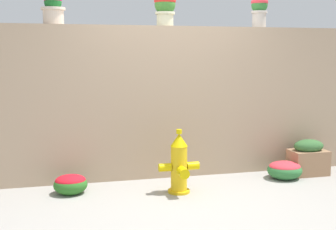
{
  "coord_description": "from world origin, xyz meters",
  "views": [
    {
      "loc": [
        -1.35,
        -4.72,
        1.63
      ],
      "look_at": [
        -0.01,
        0.74,
        0.85
      ],
      "focal_mm": 46.56,
      "sensor_mm": 36.0,
      "label": 1
    }
  ],
  "objects_px": {
    "potted_plant_2": "(165,7)",
    "flower_bush_right": "(70,183)",
    "fire_hydrant": "(179,165)",
    "planter_box": "(308,158)",
    "flower_bush_left": "(285,169)",
    "potted_plant_3": "(259,9)",
    "potted_plant_1": "(53,8)"
  },
  "relations": [
    {
      "from": "potted_plant_3",
      "to": "fire_hydrant",
      "type": "relative_size",
      "value": 0.55
    },
    {
      "from": "potted_plant_3",
      "to": "planter_box",
      "type": "relative_size",
      "value": 0.85
    },
    {
      "from": "potted_plant_3",
      "to": "flower_bush_left",
      "type": "distance_m",
      "value": 2.2
    },
    {
      "from": "potted_plant_1",
      "to": "flower_bush_left",
      "type": "height_order",
      "value": "potted_plant_1"
    },
    {
      "from": "potted_plant_2",
      "to": "fire_hydrant",
      "type": "relative_size",
      "value": 0.54
    },
    {
      "from": "flower_bush_right",
      "to": "potted_plant_3",
      "type": "bearing_deg",
      "value": 11.76
    },
    {
      "from": "potted_plant_3",
      "to": "planter_box",
      "type": "xyz_separation_m",
      "value": [
        0.56,
        -0.46,
        -2.02
      ]
    },
    {
      "from": "potted_plant_1",
      "to": "flower_bush_left",
      "type": "distance_m",
      "value": 3.62
    },
    {
      "from": "potted_plant_3",
      "to": "flower_bush_left",
      "type": "height_order",
      "value": "potted_plant_3"
    },
    {
      "from": "fire_hydrant",
      "to": "planter_box",
      "type": "relative_size",
      "value": 1.53
    },
    {
      "from": "potted_plant_1",
      "to": "flower_bush_right",
      "type": "height_order",
      "value": "potted_plant_1"
    },
    {
      "from": "potted_plant_1",
      "to": "planter_box",
      "type": "height_order",
      "value": "potted_plant_1"
    },
    {
      "from": "planter_box",
      "to": "potted_plant_2",
      "type": "bearing_deg",
      "value": 166.86
    },
    {
      "from": "fire_hydrant",
      "to": "flower_bush_right",
      "type": "bearing_deg",
      "value": 167.74
    },
    {
      "from": "potted_plant_1",
      "to": "flower_bush_right",
      "type": "bearing_deg",
      "value": -77.05
    },
    {
      "from": "potted_plant_2",
      "to": "potted_plant_3",
      "type": "bearing_deg",
      "value": 0.87
    },
    {
      "from": "potted_plant_3",
      "to": "planter_box",
      "type": "bearing_deg",
      "value": -39.41
    },
    {
      "from": "planter_box",
      "to": "potted_plant_1",
      "type": "bearing_deg",
      "value": 171.31
    },
    {
      "from": "potted_plant_2",
      "to": "flower_bush_right",
      "type": "xyz_separation_m",
      "value": [
        -1.27,
        -0.52,
        -2.12
      ]
    },
    {
      "from": "fire_hydrant",
      "to": "planter_box",
      "type": "xyz_separation_m",
      "value": [
        1.92,
        0.35,
        -0.1
      ]
    },
    {
      "from": "potted_plant_1",
      "to": "fire_hydrant",
      "type": "relative_size",
      "value": 0.5
    },
    {
      "from": "potted_plant_1",
      "to": "flower_bush_right",
      "type": "xyz_separation_m",
      "value": [
        0.13,
        -0.58,
        -2.07
      ]
    },
    {
      "from": "fire_hydrant",
      "to": "flower_bush_left",
      "type": "height_order",
      "value": "fire_hydrant"
    },
    {
      "from": "flower_bush_left",
      "to": "flower_bush_right",
      "type": "relative_size",
      "value": 1.17
    },
    {
      "from": "flower_bush_right",
      "to": "flower_bush_left",
      "type": "bearing_deg",
      "value": -0.54
    },
    {
      "from": "potted_plant_1",
      "to": "planter_box",
      "type": "relative_size",
      "value": 0.77
    },
    {
      "from": "potted_plant_2",
      "to": "flower_bush_left",
      "type": "relative_size",
      "value": 0.89
    },
    {
      "from": "potted_plant_3",
      "to": "potted_plant_1",
      "type": "bearing_deg",
      "value": 179.13
    },
    {
      "from": "potted_plant_2",
      "to": "fire_hydrant",
      "type": "bearing_deg",
      "value": -91.36
    },
    {
      "from": "flower_bush_left",
      "to": "fire_hydrant",
      "type": "bearing_deg",
      "value": -170.77
    },
    {
      "from": "potted_plant_3",
      "to": "flower_bush_left",
      "type": "xyz_separation_m",
      "value": [
        0.16,
        -0.57,
        -2.12
      ]
    },
    {
      "from": "potted_plant_2",
      "to": "flower_bush_right",
      "type": "relative_size",
      "value": 1.04
    }
  ]
}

